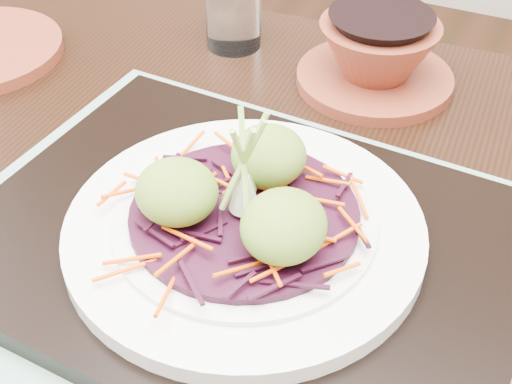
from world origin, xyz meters
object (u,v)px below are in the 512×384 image
at_px(serving_tray, 245,245).
at_px(water_glass, 233,9).
at_px(dining_table, 226,300).
at_px(white_plate, 245,228).
at_px(terracotta_bowl_set, 377,58).

relative_size(serving_tray, water_glass, 4.72).
xyz_separation_m(dining_table, water_glass, (-0.13, 0.27, 0.14)).
relative_size(white_plate, water_glass, 3.07).
relative_size(serving_tray, terracotta_bowl_set, 2.05).
distance_m(serving_tray, water_glass, 0.34).
bearing_deg(serving_tray, dining_table, 145.11).
bearing_deg(terracotta_bowl_set, water_glass, 176.01).
bearing_deg(serving_tray, terracotta_bowl_set, 90.73).
height_order(white_plate, water_glass, water_glass).
bearing_deg(terracotta_bowl_set, white_plate, -92.03).
height_order(serving_tray, white_plate, white_plate).
bearing_deg(water_glass, white_plate, -61.81).
bearing_deg(dining_table, terracotta_bowl_set, 77.42).
height_order(dining_table, terracotta_bowl_set, terracotta_bowl_set).
xyz_separation_m(white_plate, terracotta_bowl_set, (0.01, 0.29, -0.00)).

